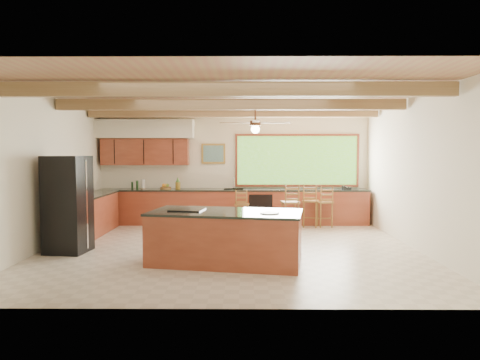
{
  "coord_description": "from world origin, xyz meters",
  "views": [
    {
      "loc": [
        0.25,
        -8.29,
        1.89
      ],
      "look_at": [
        0.18,
        0.8,
        1.3
      ],
      "focal_mm": 32.0,
      "sensor_mm": 36.0,
      "label": 1
    }
  ],
  "objects": [
    {
      "name": "bar_stool_c",
      "position": [
        1.96,
        2.39,
        0.65
      ],
      "size": [
        0.49,
        0.49,
        1.09
      ],
      "rotation": [
        0.0,
        0.0,
        -0.28
      ],
      "color": "olive",
      "rests_on": "ground"
    },
    {
      "name": "refrigerator",
      "position": [
        -3.05,
        -0.32,
        0.91
      ],
      "size": [
        0.78,
        0.76,
        1.82
      ],
      "rotation": [
        0.0,
        0.0,
        -0.1
      ],
      "color": "black",
      "rests_on": "ground"
    },
    {
      "name": "bar_stool_d",
      "position": [
        2.31,
        2.39,
        0.62
      ],
      "size": [
        0.42,
        0.42,
        1.05
      ],
      "rotation": [
        0.0,
        0.0,
        0.14
      ],
      "color": "olive",
      "rests_on": "ground"
    },
    {
      "name": "counter_run",
      "position": [
        -0.82,
        2.52,
        0.46
      ],
      "size": [
        7.12,
        3.1,
        1.24
      ],
      "color": "brown",
      "rests_on": "ground"
    },
    {
      "name": "room_shell",
      "position": [
        -0.17,
        0.65,
        2.21
      ],
      "size": [
        7.27,
        6.54,
        3.02
      ],
      "color": "silver",
      "rests_on": "ground"
    },
    {
      "name": "ground",
      "position": [
        0.0,
        0.0,
        0.0
      ],
      "size": [
        7.2,
        7.2,
        0.0
      ],
      "primitive_type": "plane",
      "color": "beige",
      "rests_on": "ground"
    },
    {
      "name": "bar_stool_a",
      "position": [
        1.39,
        1.95,
        0.67
      ],
      "size": [
        0.46,
        0.46,
        1.13
      ],
      "rotation": [
        0.0,
        0.0,
        0.15
      ],
      "color": "olive",
      "rests_on": "ground"
    },
    {
      "name": "island",
      "position": [
        -0.05,
        -1.09,
        0.45
      ],
      "size": [
        2.72,
        1.62,
        0.91
      ],
      "rotation": [
        0.0,
        0.0,
        -0.17
      ],
      "color": "brown",
      "rests_on": "ground"
    },
    {
      "name": "bar_stool_b",
      "position": [
        0.23,
        2.4,
        0.57
      ],
      "size": [
        0.39,
        0.39,
        0.96
      ],
      "rotation": [
        0.0,
        0.0,
        -0.14
      ],
      "color": "olive",
      "rests_on": "ground"
    }
  ]
}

